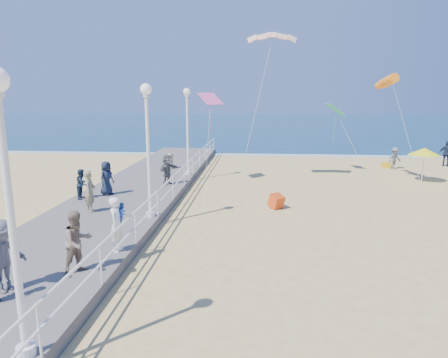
# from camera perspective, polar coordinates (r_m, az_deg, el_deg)

# --- Properties ---
(ground) EXTENTS (160.00, 160.00, 0.00)m
(ground) POSITION_cam_1_polar(r_m,az_deg,el_deg) (16.31, 8.25, -7.10)
(ground) COLOR #DFC075
(ground) RESTS_ON ground
(ocean) EXTENTS (160.00, 90.00, 0.05)m
(ocean) POSITION_cam_1_polar(r_m,az_deg,el_deg) (80.59, 5.60, 7.98)
(ocean) COLOR #0D334F
(ocean) RESTS_ON ground
(surf_line) EXTENTS (160.00, 1.20, 0.04)m
(surf_line) POSITION_cam_1_polar(r_m,az_deg,el_deg) (36.30, 6.41, 3.43)
(surf_line) COLOR white
(surf_line) RESTS_ON ground
(boardwalk) EXTENTS (5.00, 44.00, 0.40)m
(boardwalk) POSITION_cam_1_polar(r_m,az_deg,el_deg) (17.46, -17.24, -5.56)
(boardwalk) COLOR slate
(boardwalk) RESTS_ON ground
(railing) EXTENTS (0.05, 42.00, 0.55)m
(railing) POSITION_cam_1_polar(r_m,az_deg,el_deg) (16.42, -9.51, -2.46)
(railing) COLOR white
(railing) RESTS_ON boardwalk
(lamp_post_near) EXTENTS (0.44, 0.44, 5.32)m
(lamp_post_near) POSITION_cam_1_polar(r_m,az_deg,el_deg) (7.89, -28.51, -1.20)
(lamp_post_near) COLOR white
(lamp_post_near) RESTS_ON boardwalk
(lamp_post_mid) EXTENTS (0.44, 0.44, 5.32)m
(lamp_post_mid) POSITION_cam_1_polar(r_m,az_deg,el_deg) (16.08, -10.84, 5.93)
(lamp_post_mid) COLOR white
(lamp_post_mid) RESTS_ON boardwalk
(lamp_post_far) EXTENTS (0.44, 0.44, 5.32)m
(lamp_post_far) POSITION_cam_1_polar(r_m,az_deg,el_deg) (24.84, -5.25, 8.07)
(lamp_post_far) COLOR white
(lamp_post_far) RESTS_ON boardwalk
(woman_holding_toddler) EXTENTS (0.46, 0.66, 1.76)m
(woman_holding_toddler) POSITION_cam_1_polar(r_m,az_deg,el_deg) (13.07, -15.04, -6.27)
(woman_holding_toddler) COLOR white
(woman_holding_toddler) RESTS_ON boardwalk
(toddler_held) EXTENTS (0.29, 0.36, 0.71)m
(toddler_held) POSITION_cam_1_polar(r_m,az_deg,el_deg) (13.06, -14.28, -4.76)
(toddler_held) COLOR blue
(toddler_held) RESTS_ON boardwalk
(spectator_1) EXTENTS (1.03, 1.09, 1.78)m
(spectator_1) POSITION_cam_1_polar(r_m,az_deg,el_deg) (11.85, -20.18, -8.45)
(spectator_1) COLOR #846D5B
(spectator_1) RESTS_ON boardwalk
(spectator_2) EXTENTS (1.04, 1.36, 1.87)m
(spectator_2) POSITION_cam_1_polar(r_m,az_deg,el_deg) (11.50, -29.01, -9.63)
(spectator_2) COLOR #59595E
(spectator_2) RESTS_ON boardwalk
(spectator_4) EXTENTS (0.80, 0.97, 1.70)m
(spectator_4) POSITION_cam_1_polar(r_m,az_deg,el_deg) (20.63, -16.44, 0.13)
(spectator_4) COLOR #182136
(spectator_4) RESTS_ON boardwalk
(spectator_5) EXTENTS (1.07, 1.63, 1.68)m
(spectator_5) POSITION_cam_1_polar(r_m,az_deg,el_deg) (22.37, -8.13, 1.35)
(spectator_5) COLOR #5E5F63
(spectator_5) RESTS_ON boardwalk
(spectator_6) EXTENTS (0.50, 0.70, 1.80)m
(spectator_6) POSITION_cam_1_polar(r_m,az_deg,el_deg) (17.79, -18.60, -1.66)
(spectator_6) COLOR gray
(spectator_6) RESTS_ON boardwalk
(spectator_7) EXTENTS (0.60, 0.74, 1.43)m
(spectator_7) POSITION_cam_1_polar(r_m,az_deg,el_deg) (20.28, -19.61, -0.66)
(spectator_7) COLOR #1A283A
(spectator_7) RESTS_ON boardwalk
(beach_walker_a) EXTENTS (1.20, 0.98, 1.62)m
(beach_walker_a) POSITION_cam_1_polar(r_m,az_deg,el_deg) (31.53, 23.19, 2.73)
(beach_walker_a) COLOR slate
(beach_walker_a) RESTS_ON ground
(beach_walker_b) EXTENTS (1.22, 0.91, 1.93)m
(beach_walker_b) POSITION_cam_1_polar(r_m,az_deg,el_deg) (34.58, 29.23, 3.16)
(beach_walker_b) COLOR #1B263D
(beach_walker_b) RESTS_ON ground
(beach_walker_c) EXTENTS (0.66, 0.83, 1.48)m
(beach_walker_c) POSITION_cam_1_polar(r_m,az_deg,el_deg) (27.41, -7.67, 2.21)
(beach_walker_c) COLOR gray
(beach_walker_c) RESTS_ON ground
(box_kite) EXTENTS (0.88, 0.90, 0.74)m
(box_kite) POSITION_cam_1_polar(r_m,az_deg,el_deg) (19.07, 7.49, -3.35)
(box_kite) COLOR red
(box_kite) RESTS_ON ground
(beach_umbrella) EXTENTS (1.90, 1.90, 2.14)m
(beach_umbrella) POSITION_cam_1_polar(r_m,az_deg,el_deg) (27.35, 26.73, 3.51)
(beach_umbrella) COLOR white
(beach_umbrella) RESTS_ON ground
(beach_chair_left) EXTENTS (0.55, 0.55, 0.40)m
(beach_chair_left) POSITION_cam_1_polar(r_m,az_deg,el_deg) (32.03, 22.14, 1.83)
(beach_chair_left) COLOR gold
(beach_chair_left) RESTS_ON ground
(kite_parafoil) EXTENTS (2.85, 0.94, 0.65)m
(kite_parafoil) POSITION_cam_1_polar(r_m,az_deg,el_deg) (24.13, 6.88, 19.77)
(kite_parafoil) COLOR orange
(kite_windsock) EXTENTS (0.97, 2.46, 1.03)m
(kite_windsock) POSITION_cam_1_polar(r_m,az_deg,el_deg) (25.61, 22.46, 12.82)
(kite_windsock) COLOR orange
(kite_diamond_pink) EXTENTS (1.62, 1.62, 0.69)m
(kite_diamond_pink) POSITION_cam_1_polar(r_m,az_deg,el_deg) (23.89, -1.95, 11.41)
(kite_diamond_pink) COLOR #E85598
(kite_diamond_green) EXTENTS (1.28, 1.49, 0.81)m
(kite_diamond_green) POSITION_cam_1_polar(r_m,az_deg,el_deg) (28.53, 15.63, 9.53)
(kite_diamond_green) COLOR #28BF75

